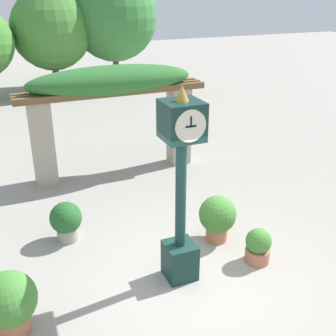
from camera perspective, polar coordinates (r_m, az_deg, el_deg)
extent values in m
plane|color=gray|center=(7.19, 3.95, -14.64)|extent=(60.00, 60.00, 0.00)
cube|color=#14332D|center=(7.04, 1.61, -12.36)|extent=(0.48, 0.48, 0.62)
cylinder|color=#14332D|center=(6.42, 1.73, -3.77)|extent=(0.17, 0.17, 1.75)
cylinder|color=gold|center=(6.06, 1.84, 3.76)|extent=(0.27, 0.27, 0.04)
cube|color=#14332D|center=(5.96, 1.87, 6.47)|extent=(0.56, 0.56, 0.56)
cylinder|color=beige|center=(5.71, 3.08, 5.67)|extent=(0.46, 0.02, 0.46)
cylinder|color=beige|center=(6.21, 0.76, 7.20)|extent=(0.46, 0.02, 0.46)
cube|color=black|center=(5.70, 3.14, 5.63)|extent=(0.16, 0.01, 0.02)
cube|color=black|center=(5.68, 3.16, 6.29)|extent=(0.02, 0.01, 0.15)
cone|color=gold|center=(5.86, 1.92, 10.10)|extent=(0.20, 0.20, 0.22)
cube|color=#A89E89|center=(10.30, -16.62, 3.20)|extent=(0.50, 0.50, 2.04)
cube|color=#A89E89|center=(11.16, 1.47, 5.75)|extent=(0.50, 0.50, 2.04)
cube|color=brown|center=(10.06, -7.15, 10.04)|extent=(4.60, 0.15, 0.15)
cube|color=brown|center=(10.29, -7.54, 10.34)|extent=(4.60, 0.15, 0.15)
cube|color=brown|center=(10.53, -7.92, 10.62)|extent=(4.60, 0.15, 0.15)
ellipsoid|color=#2D6B2D|center=(10.24, -7.62, 11.69)|extent=(4.00, 1.10, 0.70)
cylinder|color=gray|center=(8.25, -13.45, -8.67)|extent=(0.39, 0.39, 0.25)
sphere|color=#235B28|center=(8.07, -13.68, -6.57)|extent=(0.60, 0.60, 0.60)
cylinder|color=#B26B4C|center=(6.57, -20.23, -19.14)|extent=(0.47, 0.47, 0.28)
sphere|color=#427F33|center=(6.30, -20.79, -16.27)|extent=(0.77, 0.77, 0.77)
cylinder|color=#B26B4C|center=(8.08, 6.59, -8.72)|extent=(0.40, 0.40, 0.28)
sphere|color=#427F33|center=(7.88, 6.73, -6.24)|extent=(0.70, 0.70, 0.70)
cylinder|color=#B26B4C|center=(7.63, 11.98, -11.47)|extent=(0.43, 0.43, 0.25)
sphere|color=#427F33|center=(7.47, 12.17, -9.65)|extent=(0.45, 0.45, 0.45)
cylinder|color=brown|center=(20.13, -14.95, 12.19)|extent=(0.28, 0.28, 1.42)
sphere|color=#427F33|center=(19.86, -15.55, 17.62)|extent=(3.47, 3.47, 3.47)
cylinder|color=brown|center=(20.72, -7.05, 13.49)|extent=(0.28, 0.28, 1.69)
sphere|color=#387A38|center=(20.44, -7.37, 19.65)|extent=(3.96, 3.96, 3.96)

